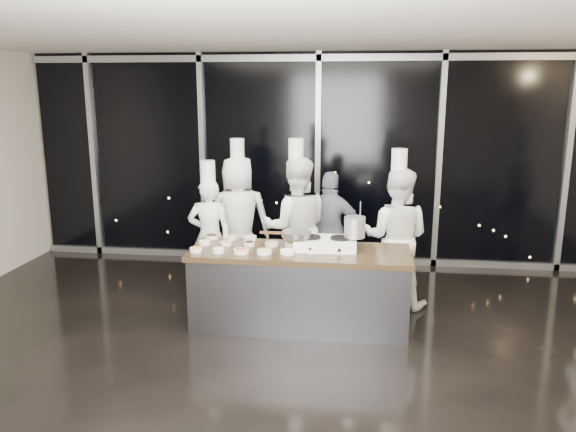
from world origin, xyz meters
name	(u,v)px	position (x,y,z in m)	size (l,w,h in m)	color
ground	(290,362)	(0.00, 0.00, 0.00)	(9.00, 9.00, 0.00)	black
room_shell	(309,136)	(0.18, 0.00, 2.25)	(9.02, 7.02, 3.21)	#BEB5A2
window_wall	(318,160)	(0.00, 3.43, 1.60)	(8.90, 0.11, 3.20)	black
demo_counter	(300,288)	(0.00, 0.90, 0.45)	(2.46, 0.86, 0.90)	#3D3D42
stove	(325,243)	(0.28, 1.00, 0.96)	(0.70, 0.46, 0.14)	white
frying_pan	(296,234)	(-0.05, 0.97, 1.07)	(0.59, 0.35, 0.06)	slate
stock_pot	(355,227)	(0.60, 1.02, 1.16)	(0.23, 0.23, 0.23)	#B5B5B7
prep_bowls	(249,245)	(-0.59, 0.94, 0.93)	(1.40, 0.71, 0.05)	white
squeeze_bottle	(225,231)	(-0.93, 1.24, 1.00)	(0.06, 0.06, 0.22)	silver
chef_far_left	(210,235)	(-1.29, 1.81, 0.80)	(0.61, 0.44, 1.77)	white
chef_left	(239,219)	(-1.00, 2.28, 0.90)	(1.00, 0.79, 2.01)	white
chef_center	(296,227)	(-0.16, 1.88, 0.92)	(1.00, 0.84, 2.06)	white
guest	(331,230)	(0.27, 2.28, 0.79)	(0.99, 0.56, 1.59)	#141737
chef_right	(396,237)	(1.10, 1.71, 0.88)	(0.96, 0.82, 1.96)	white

